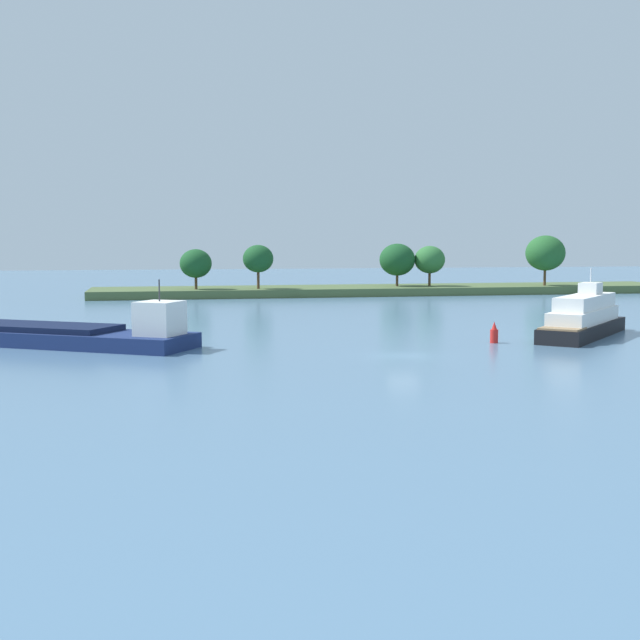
# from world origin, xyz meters

# --- Properties ---
(ground_plane) EXTENTS (400.00, 400.00, 0.00)m
(ground_plane) POSITION_xyz_m (0.00, 0.00, 0.00)
(ground_plane) COLOR slate
(treeline_island) EXTENTS (99.08, 14.13, 9.90)m
(treeline_island) POSITION_xyz_m (20.54, 72.37, 2.34)
(treeline_island) COLOR #4C6038
(treeline_island) RESTS_ON ground
(white_riverboat) EXTENTS (14.56, 14.94, 6.42)m
(white_riverboat) POSITION_xyz_m (20.44, 9.19, 1.72)
(white_riverboat) COLOR black
(white_riverboat) RESTS_ON ground
(cargo_barge) EXTENTS (35.71, 24.61, 5.87)m
(cargo_barge) POSITION_xyz_m (-32.46, 15.09, 0.94)
(cargo_barge) COLOR navy
(cargo_barge) RESTS_ON ground
(channel_buoy_red) EXTENTS (0.70, 0.70, 1.90)m
(channel_buoy_red) POSITION_xyz_m (10.26, 6.30, 0.81)
(channel_buoy_red) COLOR red
(channel_buoy_red) RESTS_ON ground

